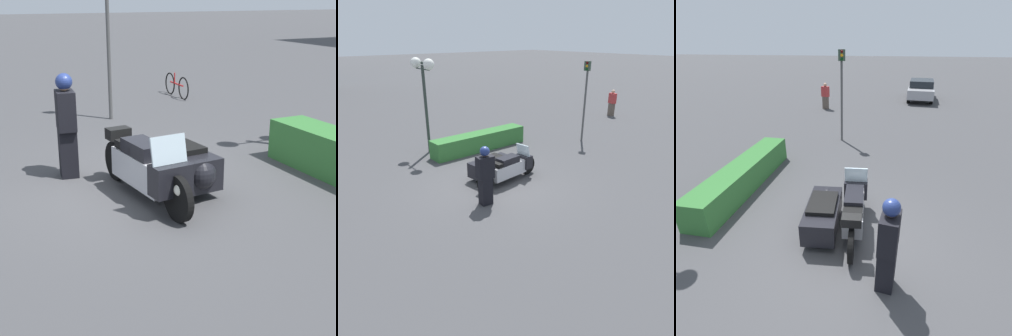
{
  "view_description": "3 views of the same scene",
  "coord_description": "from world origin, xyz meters",
  "views": [
    {
      "loc": [
        7.3,
        -2.87,
        2.96
      ],
      "look_at": [
        1.45,
        -0.08,
        0.77
      ],
      "focal_mm": 55.0,
      "sensor_mm": 36.0,
      "label": 1
    },
    {
      "loc": [
        -5.97,
        -7.7,
        4.57
      ],
      "look_at": [
        -0.07,
        -0.67,
        0.85
      ],
      "focal_mm": 35.0,
      "sensor_mm": 36.0,
      "label": 2
    },
    {
      "loc": [
        -4.23,
        -0.7,
        3.81
      ],
      "look_at": [
        1.45,
        0.35,
        1.02
      ],
      "focal_mm": 28.0,
      "sensor_mm": 36.0,
      "label": 3
    }
  ],
  "objects": [
    {
      "name": "traffic_light_near",
      "position": [
        6.2,
        1.32,
        2.33
      ],
      "size": [
        0.22,
        0.29,
        3.56
      ],
      "rotation": [
        0.0,
        0.0,
        3.4
      ],
      "color": "#4C4C4C",
      "rests_on": "ground"
    },
    {
      "name": "twin_lamp_post",
      "position": [
        -0.01,
        4.44,
        3.12
      ],
      "size": [
        0.41,
        1.49,
        3.79
      ],
      "color": "#2D3833",
      "rests_on": "ground"
    },
    {
      "name": "officer_rider",
      "position": [
        -0.95,
        -0.8,
        0.93
      ],
      "size": [
        0.51,
        0.35,
        1.76
      ],
      "rotation": [
        0.0,
        0.0,
        1.44
      ],
      "color": "black",
      "rests_on": "ground"
    },
    {
      "name": "police_motorcycle",
      "position": [
        0.52,
        0.33,
        0.46
      ],
      "size": [
        2.63,
        1.34,
        1.16
      ],
      "rotation": [
        0.0,
        0.0,
        0.09
      ],
      "color": "black",
      "rests_on": "ground"
    },
    {
      "name": "ground_plane",
      "position": [
        0.0,
        0.0,
        0.0
      ],
      "size": [
        160.0,
        160.0,
        0.0
      ],
      "primitive_type": "plane",
      "color": "#424244"
    },
    {
      "name": "hedge_bush_curbside",
      "position": [
        1.8,
        3.32,
        0.37
      ],
      "size": [
        4.39,
        0.76,
        0.74
      ],
      "primitive_type": "cube",
      "color": "#337033",
      "rests_on": "ground"
    },
    {
      "name": "pedestrian_bystander",
      "position": [
        11.78,
        3.43,
        0.79
      ],
      "size": [
        0.4,
        0.51,
        1.57
      ],
      "rotation": [
        0.0,
        0.0,
        -0.33
      ],
      "color": "brown",
      "rests_on": "ground"
    }
  ]
}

